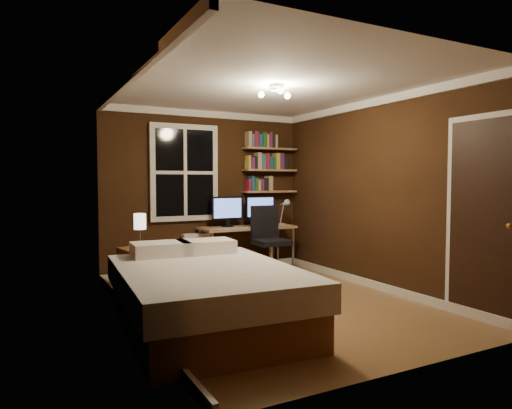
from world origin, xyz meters
name	(u,v)px	position (x,y,z in m)	size (l,w,h in m)	color
floor	(272,304)	(0.00, 0.00, 0.00)	(4.20, 4.20, 0.00)	olive
wall_back	(205,192)	(0.00, 2.10, 1.25)	(3.20, 0.04, 2.50)	black
wall_left	(131,199)	(-1.60, 0.00, 1.25)	(0.04, 4.20, 2.50)	black
wall_right	(378,194)	(1.60, 0.00, 1.25)	(0.04, 4.20, 2.50)	black
ceiling	(272,86)	(0.00, 0.00, 2.50)	(3.20, 4.20, 0.02)	white
window	(185,173)	(-0.35, 2.06, 1.55)	(1.06, 0.06, 1.46)	silver
door	(484,221)	(1.59, -1.55, 1.02)	(0.03, 0.82, 2.05)	black
door_knob	(510,226)	(1.55, -1.85, 1.00)	(0.06, 0.06, 0.06)	#C58734
ceiling_fixture	(276,94)	(0.00, -0.10, 2.40)	(0.44, 0.44, 0.18)	beige
bookshelf_lower	(270,192)	(1.08, 1.98, 1.25)	(0.92, 0.22, 0.03)	#A27A4E
books_row_lower	(270,184)	(1.08, 1.98, 1.38)	(0.42, 0.16, 0.23)	maroon
bookshelf_middle	(270,170)	(1.08, 1.98, 1.60)	(0.92, 0.22, 0.03)	#A27A4E
books_row_middle	(270,162)	(1.08, 1.98, 1.73)	(0.66, 0.16, 0.23)	navy
bookshelf_upper	(270,149)	(1.08, 1.98, 1.95)	(0.92, 0.22, 0.03)	#A27A4E
books_row_upper	(270,141)	(1.08, 1.98, 2.08)	(0.54, 0.16, 0.23)	#235125
bed	(205,295)	(-1.00, -0.46, 0.32)	(1.73, 2.30, 0.75)	brown
nightstand	(141,270)	(-1.23, 1.21, 0.29)	(0.46, 0.46, 0.58)	brown
bedside_lamp	(140,231)	(-1.23, 1.21, 0.80)	(0.15, 0.15, 0.43)	beige
radiator	(196,254)	(-0.21, 1.99, 0.31)	(0.42, 0.15, 0.63)	silver
desk	(247,230)	(0.58, 1.80, 0.65)	(1.50, 0.56, 0.71)	#A27A4E
monitor_left	(227,212)	(0.27, 1.87, 0.95)	(0.51, 0.12, 0.47)	black
monitor_right	(260,211)	(0.84, 1.87, 0.95)	(0.51, 0.12, 0.47)	black
desk_lamp	(285,211)	(1.21, 1.73, 0.93)	(0.14, 0.32, 0.44)	silver
office_chair	(270,249)	(0.72, 1.33, 0.41)	(0.58, 0.58, 1.05)	black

